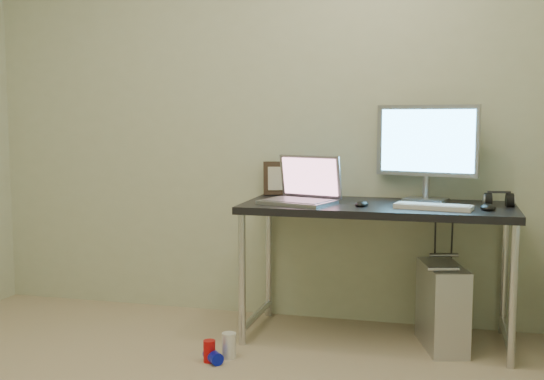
% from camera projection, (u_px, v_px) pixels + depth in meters
% --- Properties ---
extents(wall_back, '(3.50, 0.02, 2.50)m').
position_uv_depth(wall_back, '(259.00, 112.00, 4.12)').
color(wall_back, beige).
rests_on(wall_back, ground).
extents(desk, '(1.45, 0.63, 0.75)m').
position_uv_depth(desk, '(377.00, 220.00, 3.69)').
color(desk, black).
rests_on(desk, ground).
extents(tower_computer, '(0.29, 0.46, 0.47)m').
position_uv_depth(tower_computer, '(442.00, 306.00, 3.60)').
color(tower_computer, silver).
rests_on(tower_computer, ground).
extents(cable_a, '(0.01, 0.16, 0.69)m').
position_uv_depth(cable_a, '(435.00, 261.00, 3.90)').
color(cable_a, black).
rests_on(cable_a, ground).
extents(cable_b, '(0.02, 0.11, 0.71)m').
position_uv_depth(cable_b, '(451.00, 266.00, 3.86)').
color(cable_b, black).
rests_on(cable_b, ground).
extents(can_red, '(0.06, 0.06, 0.11)m').
position_uv_depth(can_red, '(209.00, 351.00, 3.40)').
color(can_red, red).
rests_on(can_red, ground).
extents(can_white, '(0.09, 0.09, 0.13)m').
position_uv_depth(can_white, '(229.00, 346.00, 3.45)').
color(can_white, white).
rests_on(can_white, ground).
extents(can_blue, '(0.13, 0.13, 0.06)m').
position_uv_depth(can_blue, '(213.00, 356.00, 3.39)').
color(can_blue, '#0B15BE').
rests_on(can_blue, ground).
extents(laptop, '(0.44, 0.40, 0.26)m').
position_uv_depth(laptop, '(302.00, 192.00, 3.73)').
color(laptop, '#9E9EA4').
rests_on(laptop, desk).
extents(monitor, '(0.56, 0.22, 0.54)m').
position_uv_depth(monitor, '(427.00, 145.00, 3.78)').
color(monitor, '#9E9EA4').
rests_on(monitor, desk).
extents(keyboard, '(0.41, 0.20, 0.02)m').
position_uv_depth(keyboard, '(433.00, 207.00, 3.49)').
color(keyboard, silver).
rests_on(keyboard, desk).
extents(mouse_right, '(0.08, 0.12, 0.04)m').
position_uv_depth(mouse_right, '(488.00, 206.00, 3.45)').
color(mouse_right, black).
rests_on(mouse_right, desk).
extents(mouse_left, '(0.08, 0.12, 0.04)m').
position_uv_depth(mouse_left, '(362.00, 203.00, 3.60)').
color(mouse_left, black).
rests_on(mouse_left, desk).
extents(headphones, '(0.15, 0.09, 0.10)m').
position_uv_depth(headphones, '(499.00, 201.00, 3.60)').
color(headphones, black).
rests_on(headphones, desk).
extents(picture_frame, '(0.26, 0.14, 0.20)m').
position_uv_depth(picture_frame, '(284.00, 178.00, 4.10)').
color(picture_frame, black).
rests_on(picture_frame, desk).
extents(webcam, '(0.05, 0.04, 0.12)m').
position_uv_depth(webcam, '(325.00, 182.00, 4.03)').
color(webcam, silver).
rests_on(webcam, desk).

